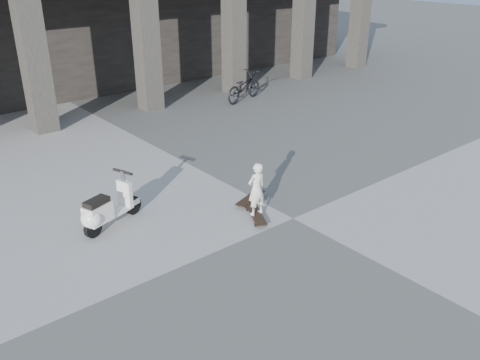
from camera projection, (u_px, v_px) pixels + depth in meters
ground at (293, 218)px, 10.01m from camera, size 90.00×90.00×0.00m
colonnade at (28, 5)px, 18.46m from camera, size 28.00×8.82×6.00m
longboard at (256, 215)px, 10.01m from camera, size 0.62×0.93×0.09m
skateboard_spare at (250, 198)px, 10.65m from camera, size 0.90×0.49×0.10m
child at (256, 189)px, 9.78m from camera, size 0.40×0.27×1.08m
scooter at (103, 211)px, 9.43m from camera, size 1.40×0.72×1.01m
bicycle at (244, 87)px, 17.74m from camera, size 2.00×1.16×0.99m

